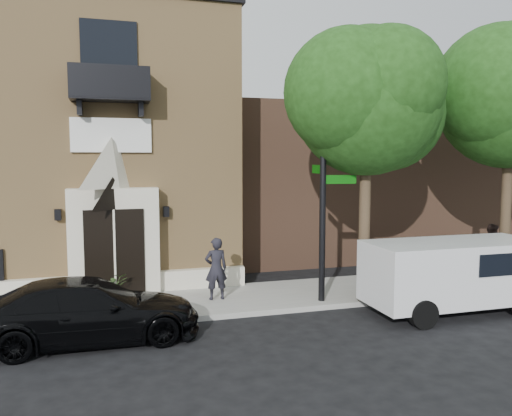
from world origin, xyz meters
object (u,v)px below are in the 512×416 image
Objects in this scene: fire_hydrant at (392,284)px; dumpster at (435,271)px; black_sedan at (89,311)px; street_sign at (323,183)px; pedestrian_near at (216,268)px; cargo_van at (459,273)px; pedestrian_far at (492,249)px.

dumpster is at bearing 8.66° from fire_hydrant.
street_sign reaches higher than black_sedan.
pedestrian_near is at bearing 167.65° from street_sign.
cargo_van is 0.73× the size of street_sign.
street_sign is at bearing 154.02° from cargo_van.
pedestrian_far is at bearing 15.33° from dumpster.
street_sign reaches higher than fire_hydrant.
street_sign is 3.68m from fire_hydrant.
street_sign is at bearing 172.76° from fire_hydrant.
fire_hydrant is (8.43, 0.88, -0.19)m from black_sedan.
dumpster is (3.75, -0.02, -2.76)m from street_sign.
cargo_van is 2.74× the size of pedestrian_far.
cargo_van is 1.71m from dumpster.
cargo_van is (9.66, -0.49, 0.38)m from black_sedan.
cargo_van is 1.93m from fire_hydrant.
cargo_van is 4.44m from street_sign.
pedestrian_far is at bearing 18.50° from fire_hydrant.
fire_hydrant is (2.11, -0.27, -3.00)m from street_sign.
fire_hydrant is 0.39× the size of dumpster.
black_sedan is 0.75× the size of street_sign.
pedestrian_near is at bearing 164.03° from dumpster.
black_sedan is at bearing 110.29° from pedestrian_far.
black_sedan is 10.13m from dumpster.
black_sedan is 9.68m from cargo_van.
pedestrian_near is 1.01× the size of pedestrian_far.
street_sign is at bearing -80.89° from black_sedan.
cargo_van is 2.45× the size of dumpster.
street_sign is 8.57× the size of fire_hydrant.
pedestrian_far is at bearing 17.12° from street_sign.
black_sedan is 1.03× the size of cargo_van.
black_sedan is 2.82× the size of pedestrian_far.
pedestrian_far is at bearing -80.42° from black_sedan.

